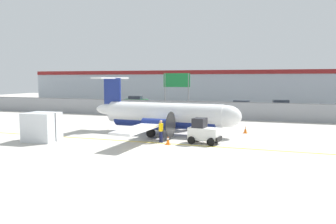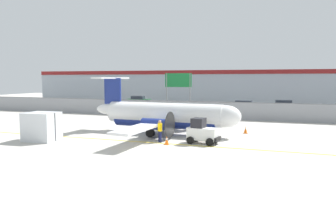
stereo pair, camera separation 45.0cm
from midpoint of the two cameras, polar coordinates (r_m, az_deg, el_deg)
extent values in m
plane|color=#BCB7AD|center=(22.85, -3.86, -6.29)|extent=(140.00, 140.00, 0.00)
cube|color=yellow|center=(24.66, -2.03, -5.37)|extent=(84.00, 0.20, 0.01)
cube|color=gray|center=(39.71, 6.34, 0.31)|extent=(98.00, 0.04, 2.00)
cylinder|color=slate|center=(39.63, 6.35, 1.82)|extent=(98.00, 0.10, 0.10)
cube|color=#38383A|center=(51.03, 9.20, 0.43)|extent=(98.00, 17.00, 0.12)
cube|color=#A8B2BC|center=(69.12, 11.92, 4.42)|extent=(91.00, 8.00, 6.50)
cube|color=maroon|center=(65.15, 11.52, 6.86)|extent=(91.00, 0.20, 0.80)
cylinder|color=white|center=(28.53, -0.21, -0.29)|extent=(10.50, 2.51, 1.90)
ellipsoid|color=white|center=(26.91, 10.61, -0.76)|extent=(2.50, 1.94, 1.80)
ellipsoid|color=white|center=(31.03, -9.57, 0.49)|extent=(2.99, 1.21, 1.05)
cylinder|color=navy|center=(28.59, -0.21, -1.33)|extent=(9.41, 2.03, 1.48)
cube|color=white|center=(28.56, -0.02, -1.44)|extent=(2.53, 16.07, 0.18)
cylinder|color=navy|center=(30.89, 2.17, -0.89)|extent=(2.25, 1.03, 0.90)
cone|color=black|center=(30.51, 4.20, -0.99)|extent=(0.47, 0.47, 0.44)
cylinder|color=#262626|center=(30.46, 4.46, -1.00)|extent=(0.16, 2.10, 2.10)
cylinder|color=navy|center=(26.11, -1.81, -2.12)|extent=(2.25, 1.03, 0.90)
cone|color=black|center=(25.67, 0.54, -2.26)|extent=(0.47, 0.47, 0.44)
cylinder|color=#262626|center=(25.61, 0.85, -2.28)|extent=(0.16, 2.10, 2.10)
cube|color=navy|center=(30.79, -9.19, 2.98)|extent=(1.71, 0.28, 3.10)
cube|color=white|center=(30.83, -9.45, 5.86)|extent=(1.38, 4.86, 0.14)
cylinder|color=#59595B|center=(27.45, 6.88, -2.60)|extent=(0.15, 0.15, 0.97)
cylinder|color=black|center=(27.53, 6.87, -3.60)|extent=(0.61, 0.25, 0.60)
cylinder|color=#59595B|center=(30.78, 0.87, -1.57)|extent=(0.15, 0.15, 0.90)
cylinder|color=black|center=(30.84, 0.87, -2.40)|extent=(0.77, 0.26, 0.76)
cylinder|color=#59595B|center=(26.76, -2.63, -2.70)|extent=(0.15, 0.15, 0.90)
cylinder|color=black|center=(26.83, -2.63, -3.64)|extent=(0.77, 0.26, 0.76)
cube|color=silver|center=(24.38, 6.61, -3.80)|extent=(2.34, 1.41, 0.90)
cube|color=black|center=(24.39, 5.87, -1.89)|extent=(1.04, 1.12, 0.70)
cube|color=black|center=(24.06, 9.17, -4.69)|extent=(0.32, 1.11, 0.30)
cylinder|color=black|center=(24.77, 8.72, -4.74)|extent=(0.58, 0.26, 0.56)
cylinder|color=black|center=(23.66, 7.78, -5.22)|extent=(0.58, 0.26, 0.56)
cylinder|color=black|center=(25.28, 5.50, -4.48)|extent=(0.58, 0.26, 0.56)
cylinder|color=black|center=(24.19, 4.42, -4.94)|extent=(0.58, 0.26, 0.56)
cylinder|color=#191E4C|center=(24.83, -1.01, -4.30)|extent=(0.23, 0.23, 0.85)
cylinder|color=#191E4C|center=(24.66, -0.77, -4.37)|extent=(0.23, 0.23, 0.85)
cylinder|color=yellow|center=(24.63, -0.89, -2.68)|extent=(0.48, 0.48, 0.60)
cylinder|color=yellow|center=(24.81, -1.15, -2.54)|extent=(0.14, 0.14, 0.55)
cylinder|color=yellow|center=(24.44, -0.63, -2.67)|extent=(0.14, 0.14, 0.55)
sphere|color=tan|center=(24.57, -0.89, -1.66)|extent=(0.22, 0.22, 0.22)
cube|color=silver|center=(27.06, -20.68, -2.39)|extent=(2.50, 2.12, 2.20)
cube|color=#333338|center=(27.06, -20.68, -2.39)|extent=(2.44, 0.20, 2.20)
cube|color=orange|center=(23.98, 0.32, -5.65)|extent=(0.36, 0.36, 0.04)
cone|color=orange|center=(23.92, 0.32, -4.90)|extent=(0.28, 0.28, 0.60)
cylinder|color=white|center=(23.91, 0.32, -4.71)|extent=(0.17, 0.17, 0.08)
cube|color=orange|center=(29.69, 13.77, -3.59)|extent=(0.36, 0.36, 0.04)
cone|color=orange|center=(29.64, 13.78, -2.98)|extent=(0.28, 0.28, 0.60)
cylinder|color=white|center=(29.63, 13.79, -2.83)|extent=(0.17, 0.17, 0.08)
cube|color=#19662D|center=(59.18, -4.90, 1.88)|extent=(4.35, 2.11, 0.80)
cube|color=#262D38|center=(59.18, -5.04, 2.54)|extent=(2.34, 1.77, 0.56)
cylinder|color=black|center=(59.63, -3.35, 1.61)|extent=(0.62, 0.26, 0.60)
cylinder|color=black|center=(57.92, -3.86, 1.48)|extent=(0.62, 0.26, 0.60)
cylinder|color=black|center=(60.50, -5.89, 1.65)|extent=(0.62, 0.26, 0.60)
cylinder|color=black|center=(58.81, -6.47, 1.53)|extent=(0.62, 0.26, 0.60)
cube|color=black|center=(47.17, -2.19, 0.89)|extent=(4.31, 2.00, 0.80)
cube|color=#262D38|center=(47.16, -2.37, 1.72)|extent=(2.31, 1.72, 0.56)
cylinder|color=black|center=(47.67, -0.26, 0.56)|extent=(0.61, 0.24, 0.60)
cylinder|color=black|center=(45.94, -0.85, 0.37)|extent=(0.61, 0.24, 0.60)
cylinder|color=black|center=(48.48, -3.45, 0.64)|extent=(0.61, 0.24, 0.60)
cylinder|color=black|center=(46.78, -4.15, 0.45)|extent=(0.61, 0.24, 0.60)
cube|color=navy|center=(45.67, 5.16, 0.71)|extent=(4.29, 1.93, 0.80)
cube|color=#262D38|center=(45.64, 4.98, 1.57)|extent=(2.28, 1.68, 0.56)
cylinder|color=black|center=(46.34, 7.07, 0.37)|extent=(0.61, 0.23, 0.60)
cylinder|color=black|center=(44.57, 6.71, 0.16)|extent=(0.61, 0.23, 0.60)
cylinder|color=black|center=(46.85, 3.68, 0.46)|extent=(0.61, 0.23, 0.60)
cylinder|color=black|center=(45.10, 3.19, 0.26)|extent=(0.61, 0.23, 0.60)
cube|color=navy|center=(48.25, 13.48, 0.85)|extent=(4.27, 1.89, 0.80)
cube|color=#262D38|center=(48.22, 13.32, 1.66)|extent=(2.27, 1.66, 0.56)
cylinder|color=black|center=(48.99, 15.24, 0.50)|extent=(0.61, 0.23, 0.60)
cylinder|color=black|center=(47.21, 14.99, 0.31)|extent=(0.61, 0.23, 0.60)
cylinder|color=black|center=(49.39, 12.01, 0.62)|extent=(0.61, 0.23, 0.60)
cylinder|color=black|center=(47.62, 11.64, 0.44)|extent=(0.61, 0.23, 0.60)
cube|color=red|center=(50.82, 19.84, 0.91)|extent=(4.37, 2.17, 0.80)
cube|color=#262D38|center=(50.75, 19.70, 1.68)|extent=(2.36, 1.80, 0.56)
cylinder|color=black|center=(51.93, 21.23, 0.60)|extent=(0.62, 0.27, 0.60)
cylinder|color=black|center=(50.16, 21.54, 0.42)|extent=(0.62, 0.27, 0.60)
cylinder|color=black|center=(51.58, 18.16, 0.67)|extent=(0.62, 0.27, 0.60)
cylinder|color=black|center=(49.80, 18.36, 0.49)|extent=(0.62, 0.27, 0.60)
cube|color=black|center=(45.38, 27.18, 0.06)|extent=(4.24, 1.79, 0.80)
cube|color=#262D38|center=(45.30, 27.03, 0.92)|extent=(2.23, 1.61, 0.56)
cylinder|color=black|center=(46.09, 25.27, -0.17)|extent=(0.60, 0.21, 0.60)
cylinder|color=black|center=(44.32, 25.56, -0.41)|extent=(0.60, 0.21, 0.60)
cylinder|color=slate|center=(43.38, 0.07, 3.13)|extent=(0.14, 0.14, 5.50)
cylinder|color=slate|center=(42.44, 4.16, 3.05)|extent=(0.14, 0.14, 5.50)
cube|color=#14662D|center=(42.84, 2.10, 5.57)|extent=(3.60, 0.10, 1.80)
camera|label=1|loc=(0.22, -89.56, 0.04)|focal=35.00mm
camera|label=2|loc=(0.22, 90.44, -0.04)|focal=35.00mm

